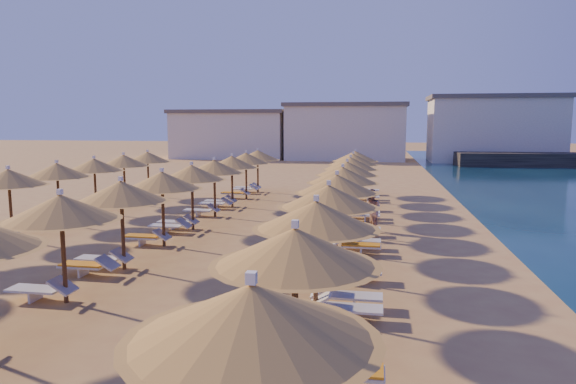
% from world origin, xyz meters
% --- Properties ---
extents(ground, '(220.00, 220.00, 0.00)m').
position_xyz_m(ground, '(0.00, 0.00, 0.00)').
color(ground, tan).
rests_on(ground, ground).
extents(hotel_blocks, '(49.20, 10.02, 8.10)m').
position_xyz_m(hotel_blocks, '(3.04, 46.25, 3.70)').
color(hotel_blocks, silver).
rests_on(hotel_blocks, ground).
extents(parasol_row_east, '(3.07, 31.77, 3.03)m').
position_xyz_m(parasol_row_east, '(3.64, -1.20, 2.51)').
color(parasol_row_east, brown).
rests_on(parasol_row_east, ground).
extents(parasol_row_west, '(3.07, 31.77, 3.03)m').
position_xyz_m(parasol_row_west, '(-2.99, -1.20, 2.51)').
color(parasol_row_west, brown).
rests_on(parasol_row_west, ground).
extents(parasol_row_inland, '(3.07, 22.20, 3.03)m').
position_xyz_m(parasol_row_inland, '(-9.52, 0.40, 2.51)').
color(parasol_row_inland, brown).
rests_on(parasol_row_inland, ground).
extents(loungers, '(16.39, 29.32, 0.66)m').
position_xyz_m(loungers, '(-1.75, -1.02, 0.34)').
color(loungers, white).
rests_on(loungers, ground).
extents(beachgoer_b, '(1.00, 1.11, 1.89)m').
position_xyz_m(beachgoer_b, '(4.84, 1.13, 0.95)').
color(beachgoer_b, tan).
rests_on(beachgoer_b, ground).
extents(beachgoer_a, '(0.42, 0.61, 1.60)m').
position_xyz_m(beachgoer_a, '(3.31, -0.00, 0.80)').
color(beachgoer_a, tan).
rests_on(beachgoer_a, ground).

